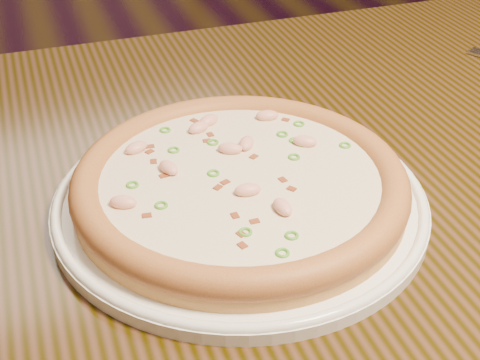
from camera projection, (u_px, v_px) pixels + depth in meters
name	position (u px, v px, depth m)	size (l,w,h in m)	color
ground	(262.00, 276.00, 1.66)	(9.00, 9.00, 0.00)	black
hero_table	(325.00, 232.00, 0.76)	(1.20, 0.80, 0.75)	black
plate	(240.00, 199.00, 0.63)	(0.35, 0.35, 0.02)	white
pizza	(240.00, 182.00, 0.62)	(0.31, 0.31, 0.03)	#CE8B48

